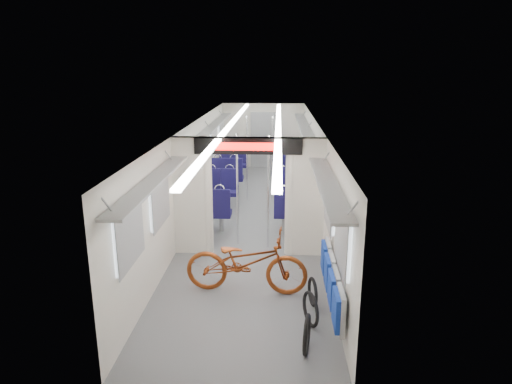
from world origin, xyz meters
TOP-DOWN VIEW (x-y plane):
  - carriage at (0.00, -0.27)m, footprint 12.00×12.02m
  - bicycle at (0.06, -3.62)m, footprint 2.03×0.84m
  - flip_bench at (1.35, -4.33)m, footprint 0.12×2.13m
  - bike_hoop_a at (0.95, -5.25)m, footprint 0.15×0.54m
  - bike_hoop_b at (1.04, -4.60)m, footprint 0.22×0.51m
  - bike_hoop_c at (1.11, -4.03)m, footprint 0.14×0.46m
  - seat_bay_near_left at (-0.93, 0.08)m, footprint 0.93×2.14m
  - seat_bay_near_right at (0.94, 0.10)m, footprint 0.91×2.09m
  - seat_bay_far_left at (-0.93, 3.43)m, footprint 0.95×2.27m
  - seat_bay_far_right at (0.93, 3.79)m, footprint 0.96×2.31m
  - stanchion_near_left at (-0.26, -1.54)m, footprint 0.04×0.04m
  - stanchion_near_right at (0.37, -1.70)m, footprint 0.04×0.04m
  - stanchion_far_left at (-0.29, 1.72)m, footprint 0.04×0.04m
  - stanchion_far_right at (0.39, 1.66)m, footprint 0.04×0.04m

SIDE VIEW (x-z plane):
  - bike_hoop_c at x=1.11m, z-range -0.03..0.44m
  - bike_hoop_b at x=1.04m, z-range -0.03..0.49m
  - bike_hoop_a at x=0.95m, z-range -0.03..0.51m
  - bicycle at x=0.06m, z-range 0.00..1.04m
  - seat_bay_near_right at x=0.94m, z-range -0.01..1.10m
  - seat_bay_near_left at x=-0.93m, z-range -0.01..1.11m
  - seat_bay_far_left at x=-0.93m, z-range -0.01..1.15m
  - seat_bay_far_right at x=0.93m, z-range -0.01..1.16m
  - flip_bench at x=1.35m, z-range 0.31..0.85m
  - stanchion_near_left at x=-0.26m, z-range 0.00..2.30m
  - stanchion_near_right at x=0.37m, z-range 0.00..2.30m
  - stanchion_far_left at x=-0.29m, z-range 0.00..2.30m
  - stanchion_far_right at x=0.39m, z-range 0.00..2.30m
  - carriage at x=0.00m, z-range 0.35..2.66m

